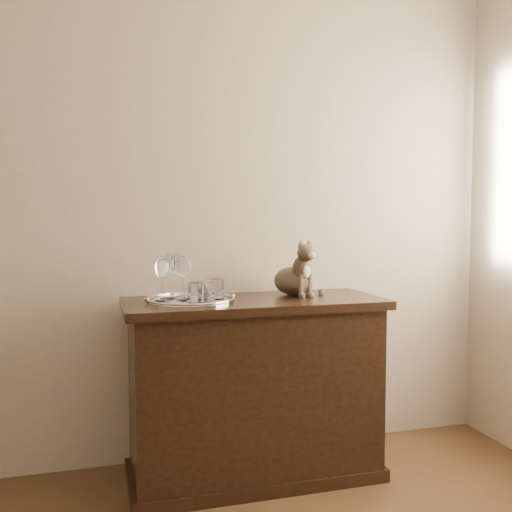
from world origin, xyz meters
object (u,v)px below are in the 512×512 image
at_px(wine_glass_a, 167,276).
at_px(tumbler_b, 197,293).
at_px(wine_glass_b, 178,275).
at_px(cat, 293,267).
at_px(sideboard, 254,389).
at_px(tumbler_a, 206,292).
at_px(wine_glass_c, 162,279).
at_px(wine_glass_d, 183,278).
at_px(tray, 191,301).
at_px(tumbler_c, 215,289).

bearing_deg(wine_glass_a, tumbler_b, -58.12).
relative_size(wine_glass_b, cat, 0.76).
bearing_deg(sideboard, tumbler_a, -161.28).
relative_size(wine_glass_c, wine_glass_d, 1.00).
bearing_deg(tray, wine_glass_c, 179.84).
distance_m(wine_glass_b, tumbler_c, 0.19).
height_order(wine_glass_a, tumbler_c, wine_glass_a).
bearing_deg(sideboard, tray, 178.75).
relative_size(tray, wine_glass_a, 1.89).
bearing_deg(wine_glass_a, tumbler_a, -45.76).
bearing_deg(sideboard, tumbler_b, -161.26).
relative_size(wine_glass_b, wine_glass_c, 1.06).
xyz_separation_m(wine_glass_d, cat, (0.55, 0.08, 0.03)).
distance_m(wine_glass_c, tumbler_b, 0.18).
bearing_deg(wine_glass_a, wine_glass_d, -45.66).
bearing_deg(cat, tray, 172.30).
relative_size(sideboard, tumbler_c, 12.98).
distance_m(tray, tumbler_a, 0.11).
bearing_deg(wine_glass_c, sideboard, -0.92).
relative_size(tray, tumbler_b, 4.50).
xyz_separation_m(tray, tumbler_b, (0.01, -0.10, 0.05)).
distance_m(tray, wine_glass_c, 0.17).
xyz_separation_m(sideboard, wine_glass_b, (-0.34, 0.09, 0.54)).
relative_size(tumbler_b, cat, 0.32).
bearing_deg(wine_glass_c, cat, 6.79).
xyz_separation_m(wine_glass_b, wine_glass_c, (-0.08, -0.08, -0.01)).
xyz_separation_m(wine_glass_a, tumbler_c, (0.20, -0.08, -0.06)).
relative_size(tumbler_a, tumbler_b, 0.97).
height_order(wine_glass_c, tumbler_c, wine_glass_c).
bearing_deg(wine_glass_b, tumbler_b, -73.47).
distance_m(wine_glass_a, tumbler_b, 0.21).
bearing_deg(wine_glass_a, sideboard, -10.39).
xyz_separation_m(wine_glass_c, tumbler_b, (0.14, -0.10, -0.05)).
distance_m(wine_glass_a, tumbler_a, 0.22).
bearing_deg(tumbler_a, tray, 120.93).
height_order(tray, wine_glass_d, wine_glass_d).
bearing_deg(wine_glass_d, cat, 7.91).
height_order(sideboard, tumbler_c, tumbler_c).
distance_m(wine_glass_c, cat, 0.65).
height_order(wine_glass_c, wine_glass_d, same).
relative_size(tumbler_c, cat, 0.34).
relative_size(wine_glass_b, tumbler_b, 2.36).
height_order(wine_glass_a, cat, cat).
distance_m(wine_glass_c, tumbler_c, 0.24).
bearing_deg(cat, wine_glass_c, 170.59).
bearing_deg(wine_glass_d, tray, -1.33).
bearing_deg(cat, tumbler_a, -176.57).
bearing_deg(sideboard, wine_glass_c, 179.08).
height_order(wine_glass_b, wine_glass_c, wine_glass_b).
xyz_separation_m(sideboard, cat, (0.22, 0.08, 0.56)).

